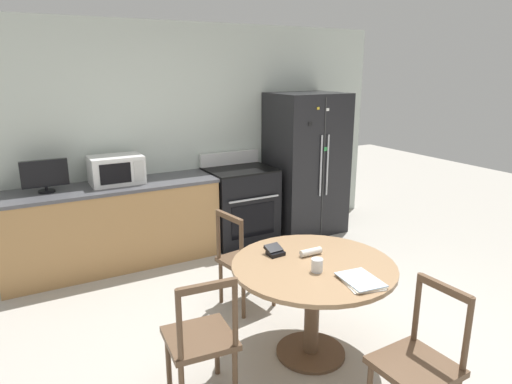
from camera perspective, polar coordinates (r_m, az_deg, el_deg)
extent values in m
plane|color=#B2ADA3|center=(3.83, 8.14, -18.07)|extent=(14.00, 14.00, 0.00)
cube|color=silver|center=(5.59, -8.05, 6.97)|extent=(5.20, 0.10, 2.60)
cube|color=#AD7F4C|center=(5.16, -17.45, -4.24)|extent=(2.24, 0.62, 0.86)
cube|color=#4C4C51|center=(5.04, -17.85, 0.60)|extent=(2.26, 0.64, 0.03)
cube|color=black|center=(5.93, 6.24, 3.55)|extent=(0.90, 0.74, 1.79)
cube|color=#333333|center=(5.64, 8.43, 2.86)|extent=(0.01, 0.01, 1.72)
cylinder|color=silver|center=(5.59, 8.12, 3.23)|extent=(0.02, 0.02, 0.75)
cylinder|color=silver|center=(5.65, 8.93, 3.32)|extent=(0.02, 0.02, 0.75)
cube|color=#3FB259|center=(5.60, 8.72, 5.34)|extent=(0.06, 0.02, 0.05)
cube|color=yellow|center=(5.46, 7.79, 10.32)|extent=(0.04, 0.01, 0.03)
cube|color=white|center=(5.54, 8.94, 10.15)|extent=(0.04, 0.01, 0.03)
cube|color=black|center=(5.41, 6.80, 8.43)|extent=(0.05, 0.01, 0.04)
cube|color=black|center=(5.61, -1.95, -1.77)|extent=(0.79, 0.64, 0.90)
cube|color=black|center=(5.37, -0.35, -3.58)|extent=(0.57, 0.01, 0.40)
cylinder|color=silver|center=(5.26, -0.21, -0.88)|extent=(0.65, 0.02, 0.02)
cube|color=black|center=(5.49, -1.99, 2.82)|extent=(0.79, 0.64, 0.02)
cube|color=white|center=(5.73, -3.33, 4.25)|extent=(0.79, 0.06, 0.16)
cube|color=white|center=(5.06, -17.08, 2.69)|extent=(0.54, 0.37, 0.30)
cube|color=black|center=(4.87, -17.15, 2.20)|extent=(0.31, 0.01, 0.21)
cube|color=silver|center=(4.93, -14.39, 2.55)|extent=(0.11, 0.01, 0.22)
cylinder|color=black|center=(4.98, -24.69, 0.09)|extent=(0.16, 0.16, 0.02)
cylinder|color=black|center=(4.98, -24.73, 0.42)|extent=(0.03, 0.03, 0.04)
cube|color=black|center=(4.94, -24.93, 2.14)|extent=(0.44, 0.05, 0.27)
cylinder|color=#997551|center=(3.34, 7.21, -9.14)|extent=(1.18, 1.18, 0.03)
cylinder|color=brown|center=(3.51, 7.01, -14.46)|extent=(0.11, 0.11, 0.68)
cylinder|color=brown|center=(3.69, 6.82, -19.22)|extent=(0.52, 0.52, 0.03)
cube|color=brown|center=(4.12, -1.11, -8.56)|extent=(0.48, 0.48, 0.04)
cylinder|color=brown|center=(4.44, -0.67, -9.95)|extent=(0.04, 0.04, 0.41)
cylinder|color=brown|center=(4.20, 2.27, -11.52)|extent=(0.04, 0.04, 0.41)
cylinder|color=brown|center=(4.26, -4.41, -11.15)|extent=(0.04, 0.04, 0.41)
cylinder|color=brown|center=(4.01, -1.58, -12.91)|extent=(0.04, 0.04, 0.41)
cylinder|color=brown|center=(4.06, -4.74, -5.27)|extent=(0.04, 0.04, 0.45)
cylinder|color=brown|center=(3.80, -1.83, -6.72)|extent=(0.04, 0.04, 0.45)
cube|color=brown|center=(3.86, -3.39, -3.14)|extent=(0.09, 0.35, 0.04)
cube|color=brown|center=(2.97, 19.25, -19.91)|extent=(0.43, 0.43, 0.04)
cylinder|color=brown|center=(3.29, 18.50, -20.71)|extent=(0.04, 0.04, 0.41)
cylinder|color=brown|center=(2.89, 24.90, -15.81)|extent=(0.04, 0.04, 0.45)
cylinder|color=brown|center=(3.06, 19.47, -13.41)|extent=(0.04, 0.04, 0.45)
cube|color=brown|center=(2.88, 22.51, -11.03)|extent=(0.05, 0.35, 0.04)
cube|color=brown|center=(3.08, -7.06, -17.68)|extent=(0.46, 0.46, 0.04)
cylinder|color=brown|center=(3.31, -10.90, -19.95)|extent=(0.04, 0.04, 0.41)
cylinder|color=brown|center=(3.38, -4.91, -18.82)|extent=(0.04, 0.04, 0.41)
cylinder|color=brown|center=(3.12, -2.63, -22.12)|extent=(0.04, 0.04, 0.41)
cylinder|color=brown|center=(2.76, -9.57, -16.07)|extent=(0.04, 0.04, 0.45)
cylinder|color=brown|center=(2.84, -2.63, -14.78)|extent=(0.04, 0.04, 0.45)
cube|color=brown|center=(2.70, -6.15, -11.70)|extent=(0.35, 0.07, 0.04)
cylinder|color=silver|center=(3.20, 7.64, -9.05)|extent=(0.08, 0.08, 0.09)
cylinder|color=beige|center=(3.21, 7.63, -9.39)|extent=(0.07, 0.07, 0.05)
cylinder|color=silver|center=(3.46, 6.86, -7.45)|extent=(0.18, 0.06, 0.05)
cube|color=black|center=(3.45, 2.46, -7.66)|extent=(0.12, 0.10, 0.03)
cube|color=black|center=(3.46, 2.20, -7.10)|extent=(0.12, 0.11, 0.06)
cube|color=white|center=(3.12, 12.92, -10.88)|extent=(0.29, 0.35, 0.01)
cube|color=beige|center=(3.12, 12.93, -10.75)|extent=(0.28, 0.34, 0.01)
cube|color=silver|center=(3.11, 12.94, -10.62)|extent=(0.25, 0.32, 0.01)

